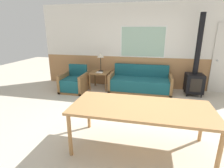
{
  "coord_description": "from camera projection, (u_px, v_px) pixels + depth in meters",
  "views": [
    {
      "loc": [
        0.13,
        -3.23,
        1.87
      ],
      "look_at": [
        -0.82,
        1.0,
        0.53
      ],
      "focal_mm": 28.0,
      "sensor_mm": 36.0,
      "label": 1
    }
  ],
  "objects": [
    {
      "name": "couch",
      "position": [
        140.0,
        83.0,
        5.55
      ],
      "size": [
        1.92,
        0.81,
        0.8
      ],
      "color": "olive",
      "rests_on": "ground_plane"
    },
    {
      "name": "armchair",
      "position": [
        74.0,
        83.0,
        5.56
      ],
      "size": [
        0.76,
        0.81,
        0.8
      ],
      "rotation": [
        0.0,
        0.0,
        0.2
      ],
      "color": "olive",
      "rests_on": "ground_plane"
    },
    {
      "name": "table_lamp",
      "position": [
        101.0,
        56.0,
        5.65
      ],
      "size": [
        0.23,
        0.23,
        0.61
      ],
      "color": "black",
      "rests_on": "side_table"
    },
    {
      "name": "ground_plane",
      "position": [
        140.0,
        125.0,
        3.59
      ],
      "size": [
        16.0,
        16.0,
        0.0
      ],
      "primitive_type": "plane",
      "color": "beige"
    },
    {
      "name": "side_table",
      "position": [
        100.0,
        74.0,
        5.72
      ],
      "size": [
        0.59,
        0.59,
        0.56
      ],
      "color": "olive",
      "rests_on": "ground_plane"
    },
    {
      "name": "book_stack",
      "position": [
        99.0,
        72.0,
        5.6
      ],
      "size": [
        0.21,
        0.14,
        0.02
      ],
      "color": "white",
      "rests_on": "side_table"
    },
    {
      "name": "wall_back",
      "position": [
        147.0,
        47.0,
        5.64
      ],
      "size": [
        7.2,
        0.09,
        2.7
      ],
      "color": "#AD7A4C",
      "rests_on": "ground_plane"
    },
    {
      "name": "dining_table",
      "position": [
        141.0,
        110.0,
        2.72
      ],
      "size": [
        2.17,
        0.95,
        0.74
      ],
      "color": "#B27F4C",
      "rests_on": "ground_plane"
    },
    {
      "name": "wood_stove",
      "position": [
        195.0,
        75.0,
        5.12
      ],
      "size": [
        0.49,
        0.52,
        2.33
      ],
      "color": "black",
      "rests_on": "ground_plane"
    }
  ]
}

